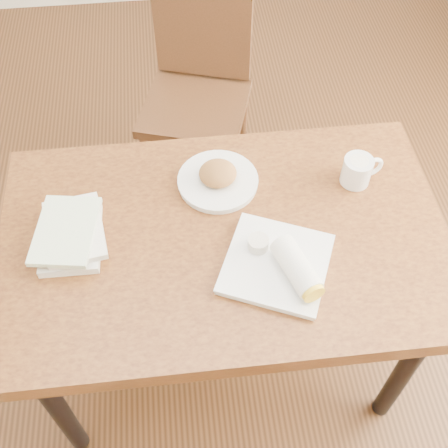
{
  "coord_description": "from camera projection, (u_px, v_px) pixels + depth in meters",
  "views": [
    {
      "loc": [
        -0.11,
        -0.94,
        2.05
      ],
      "look_at": [
        0.0,
        0.0,
        0.8
      ],
      "focal_mm": 45.0,
      "sensor_mm": 36.0,
      "label": 1
    }
  ],
  "objects": [
    {
      "name": "ground",
      "position": [
        224.0,
        347.0,
        2.21
      ],
      "size": [
        4.0,
        5.0,
        0.01
      ],
      "primitive_type": "cube",
      "color": "#472814",
      "rests_on": "ground"
    },
    {
      "name": "table",
      "position": [
        224.0,
        251.0,
        1.67
      ],
      "size": [
        1.29,
        0.81,
        0.75
      ],
      "color": "brown",
      "rests_on": "ground"
    },
    {
      "name": "chair_far",
      "position": [
        199.0,
        80.0,
        2.34
      ],
      "size": [
        0.53,
        0.53,
        0.95
      ],
      "color": "#402412",
      "rests_on": "ground"
    },
    {
      "name": "plate_scone",
      "position": [
        218.0,
        178.0,
        1.71
      ],
      "size": [
        0.25,
        0.25,
        0.08
      ],
      "color": "white",
      "rests_on": "table"
    },
    {
      "name": "coffee_mug",
      "position": [
        358.0,
        170.0,
        1.7
      ],
      "size": [
        0.13,
        0.09,
        0.09
      ],
      "color": "white",
      "rests_on": "table"
    },
    {
      "name": "plate_burrito",
      "position": [
        282.0,
        265.0,
        1.51
      ],
      "size": [
        0.36,
        0.36,
        0.09
      ],
      "color": "white",
      "rests_on": "table"
    },
    {
      "name": "book_stack",
      "position": [
        71.0,
        234.0,
        1.57
      ],
      "size": [
        0.21,
        0.27,
        0.06
      ],
      "color": "white",
      "rests_on": "table"
    }
  ]
}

